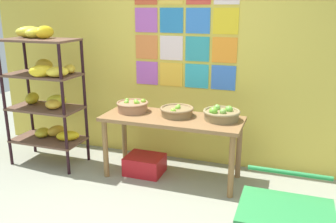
{
  "coord_description": "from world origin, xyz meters",
  "views": [
    {
      "loc": [
        1.32,
        -2.27,
        1.86
      ],
      "look_at": [
        0.16,
        1.0,
        0.85
      ],
      "focal_mm": 38.68,
      "sensor_mm": 36.0,
      "label": 1
    }
  ],
  "objects": [
    {
      "name": "banana_shelf_unit",
      "position": [
        -1.44,
        1.19,
        0.98
      ],
      "size": [
        0.87,
        0.57,
        1.66
      ],
      "color": "black",
      "rests_on": "ground"
    },
    {
      "name": "fruit_basket_back_right",
      "position": [
        0.64,
        1.36,
        0.77
      ],
      "size": [
        0.39,
        0.39,
        0.16
      ],
      "color": "olive",
      "rests_on": "display_table"
    },
    {
      "name": "produce_crate_under_table",
      "position": [
        -0.22,
        1.27,
        0.11
      ],
      "size": [
        0.42,
        0.34,
        0.21
      ],
      "primitive_type": "cube",
      "color": "red",
      "rests_on": "ground"
    },
    {
      "name": "fruit_basket_back_left",
      "position": [
        -0.38,
        1.34,
        0.77
      ],
      "size": [
        0.36,
        0.36,
        0.14
      ],
      "color": "#A0704F",
      "rests_on": "display_table"
    },
    {
      "name": "display_table",
      "position": [
        0.11,
        1.28,
        0.61
      ],
      "size": [
        1.53,
        0.6,
        0.71
      ],
      "color": "olive",
      "rests_on": "ground"
    },
    {
      "name": "back_wall_with_art",
      "position": [
        0.0,
        1.85,
        1.41
      ],
      "size": [
        5.15,
        0.07,
        2.81
      ],
      "color": "#DAC24A",
      "rests_on": "ground"
    },
    {
      "name": "fruit_basket_right",
      "position": [
        0.15,
        1.34,
        0.77
      ],
      "size": [
        0.37,
        0.37,
        0.12
      ],
      "color": "olive",
      "rests_on": "display_table"
    }
  ]
}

